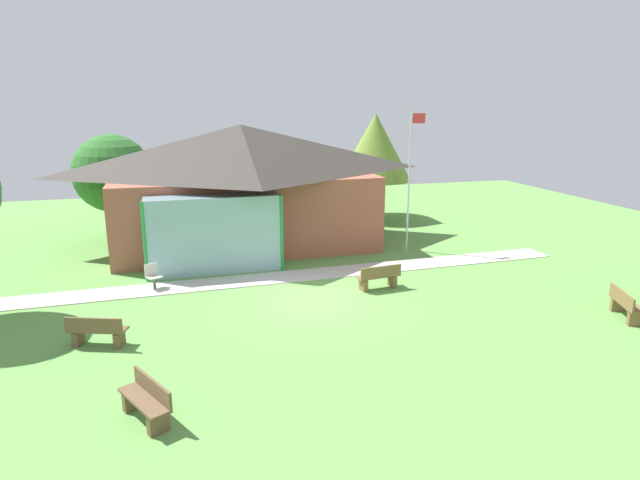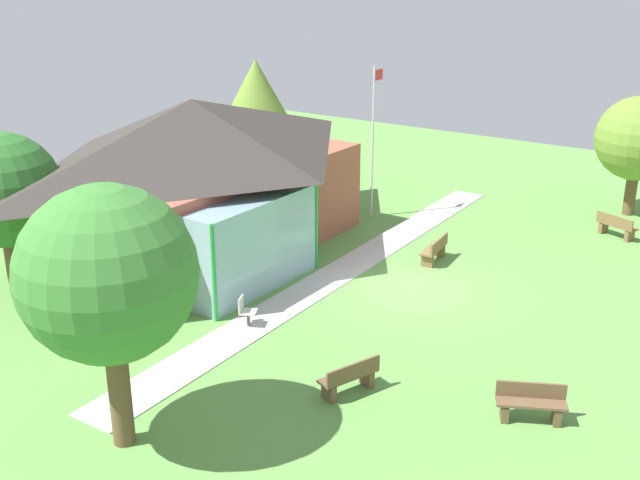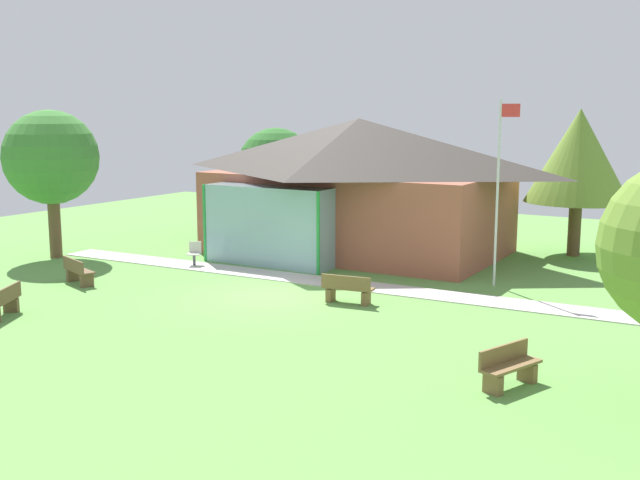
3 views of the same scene
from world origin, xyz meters
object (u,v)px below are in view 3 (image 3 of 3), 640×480
at_px(bench_mid_left, 78,272).
at_px(tree_west_hedge, 51,158).
at_px(bench_rear_near_path, 348,290).
at_px(tree_behind_pavilion_right, 578,156).
at_px(patio_chair_west, 194,254).
at_px(flagpole, 499,185).
at_px(tree_behind_pavilion_left, 276,167).
at_px(bench_front_left, 3,303).
at_px(pavilion, 355,184).
at_px(bench_lawn_far_right, 509,368).

bearing_deg(bench_mid_left, tree_west_hedge, 166.27).
distance_m(bench_rear_near_path, tree_behind_pavilion_right, 12.08).
height_order(bench_rear_near_path, patio_chair_west, patio_chair_west).
height_order(patio_chair_west, tree_west_hedge, tree_west_hedge).
relative_size(bench_mid_left, tree_west_hedge, 0.28).
bearing_deg(flagpole, tree_behind_pavilion_right, 81.34).
bearing_deg(tree_west_hedge, tree_behind_pavilion_left, 67.81).
bearing_deg(bench_front_left, tree_west_hedge, 12.93).
xyz_separation_m(pavilion, flagpole, (6.58, -2.98, 0.52)).
relative_size(bench_rear_near_path, tree_west_hedge, 0.28).
bearing_deg(bench_rear_near_path, tree_west_hedge, 170.64).
bearing_deg(bench_rear_near_path, patio_chair_west, 157.90).
bearing_deg(tree_behind_pavilion_right, bench_lawn_far_right, -82.62).
distance_m(bench_lawn_far_right, tree_west_hedge, 19.80).
bearing_deg(pavilion, tree_west_hedge, -144.58).
distance_m(bench_mid_left, tree_behind_pavilion_right, 18.47).
bearing_deg(patio_chair_west, bench_front_left, 64.13).
bearing_deg(tree_behind_pavilion_right, bench_front_left, -123.82).
height_order(bench_rear_near_path, tree_west_hedge, tree_west_hedge).
height_order(bench_front_left, tree_behind_pavilion_left, tree_behind_pavilion_left).
relative_size(patio_chair_west, tree_behind_pavilion_left, 0.18).
bearing_deg(tree_west_hedge, patio_chair_west, 14.09).
relative_size(flagpole, bench_lawn_far_right, 3.75).
bearing_deg(bench_mid_left, pavilion, 81.53).
relative_size(bench_lawn_far_right, bench_rear_near_path, 1.01).
height_order(flagpole, bench_rear_near_path, flagpole).
relative_size(flagpole, tree_behind_pavilion_left, 1.23).
bearing_deg(tree_behind_pavilion_left, patio_chair_west, -77.65).
xyz_separation_m(pavilion, bench_rear_near_path, (3.58, -7.27, -2.30)).
bearing_deg(pavilion, bench_lawn_far_right, -50.48).
xyz_separation_m(pavilion, bench_front_left, (-3.70, -13.25, -2.30)).
bearing_deg(tree_behind_pavilion_left, bench_lawn_far_right, -43.61).
height_order(bench_mid_left, patio_chair_west, patio_chair_west).
bearing_deg(flagpole, bench_rear_near_path, -125.00).
xyz_separation_m(bench_lawn_far_right, bench_mid_left, (-14.60, 2.14, 0.00)).
bearing_deg(tree_west_hedge, pavilion, 35.42).
bearing_deg(bench_rear_near_path, tree_behind_pavilion_left, 125.66).
bearing_deg(bench_lawn_far_right, tree_behind_pavilion_left, -112.66).
height_order(flagpole, patio_chair_west, flagpole).
distance_m(bench_lawn_far_right, bench_rear_near_path, 7.37).
distance_m(bench_front_left, tree_behind_pavilion_right, 20.57).
bearing_deg(pavilion, bench_mid_left, -118.12).
xyz_separation_m(flagpole, bench_mid_left, (-11.63, -6.46, -2.82)).
height_order(bench_rear_near_path, tree_behind_pavilion_right, tree_behind_pavilion_right).
bearing_deg(tree_west_hedge, flagpole, 12.90).
relative_size(bench_lawn_far_right, bench_mid_left, 1.00).
relative_size(bench_lawn_far_right, tree_behind_pavilion_right, 0.28).
xyz_separation_m(bench_lawn_far_right, patio_chair_west, (-13.30, 6.35, 0.01)).
relative_size(pavilion, bench_rear_near_path, 7.64).
relative_size(tree_west_hedge, tree_behind_pavilion_right, 0.99).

